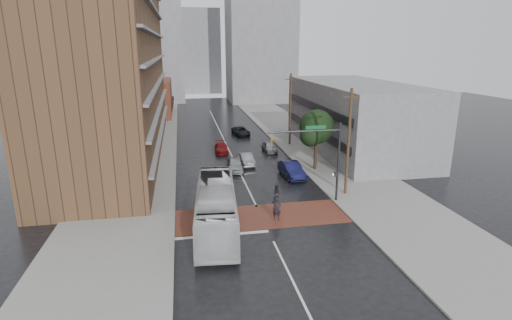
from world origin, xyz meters
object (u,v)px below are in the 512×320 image
transit_bus (216,207)px  car_travel_b (247,160)px  car_parked_near (292,170)px  car_travel_c (221,148)px  car_parked_far (269,147)px  suv_travel (241,131)px  pedestrian_a (277,209)px  car_parked_mid (291,172)px  pedestrian_b (277,194)px  car_travel_a (235,164)px

transit_bus → car_travel_b: size_ratio=3.02×
transit_bus → car_parked_near: (9.02, 11.00, -0.90)m
car_travel_c → car_parked_far: car_parked_far is taller
car_travel_b → suv_travel: size_ratio=0.87×
transit_bus → car_travel_c: size_ratio=2.89×
pedestrian_a → car_parked_mid: 11.16m
pedestrian_b → car_parked_mid: pedestrian_b is taller
pedestrian_a → car_travel_b: size_ratio=0.47×
pedestrian_b → car_parked_mid: 7.74m
transit_bus → car_parked_far: 23.79m
car_travel_c → suv_travel: (4.10, 10.01, 0.03)m
car_travel_c → car_parked_mid: car_parked_mid is taller
car_parked_near → car_parked_far: bearing=86.7°
car_travel_a → car_parked_far: car_travel_a is taller
pedestrian_a → suv_travel: (1.87, 32.14, -0.31)m
pedestrian_a → car_parked_near: 11.15m
pedestrian_b → transit_bus: bearing=-121.3°
pedestrian_b → car_parked_near: (3.28, 7.00, -0.07)m
car_travel_b → car_parked_near: car_parked_near is taller
pedestrian_a → car_parked_far: 21.75m
pedestrian_a → car_travel_b: (0.10, 15.72, -0.29)m
transit_bus → car_travel_a: bearing=81.5°
transit_bus → car_travel_c: (2.69, 22.76, -1.10)m
pedestrian_b → car_travel_b: 12.37m
suv_travel → pedestrian_b: bearing=-99.3°
transit_bus → car_parked_near: 14.25m
transit_bus → car_travel_a: size_ratio=2.83×
car_parked_near → car_parked_mid: bearing=0.0°
transit_bus → car_travel_b: 17.13m
suv_travel → car_parked_near: 21.89m
car_travel_b → car_travel_c: size_ratio=0.96×
transit_bus → car_parked_near: bearing=55.3°
car_travel_c → car_parked_far: bearing=-3.9°
transit_bus → car_parked_near: transit_bus is taller
pedestrian_a → pedestrian_b: pedestrian_a is taller
pedestrian_a → car_parked_far: size_ratio=0.49×
car_parked_near → car_parked_far: size_ratio=1.26×
car_parked_mid → car_parked_far: car_parked_far is taller
car_travel_b → suv_travel: (1.76, 16.42, -0.02)m
pedestrian_b → suv_travel: pedestrian_b is taller
car_travel_a → car_parked_far: size_ratio=1.11×
pedestrian_a → car_travel_a: bearing=98.8°
suv_travel → car_travel_a: bearing=-107.7°
transit_bus → car_travel_a: transit_bus is taller
pedestrian_b → car_travel_c: (-3.05, 18.76, -0.27)m
suv_travel → car_parked_mid: suv_travel is taller
pedestrian_b → suv_travel: size_ratio=0.38×
car_parked_mid → car_parked_far: bearing=86.9°
car_travel_c → car_parked_far: 6.38m
car_travel_b → car_parked_near: 6.67m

